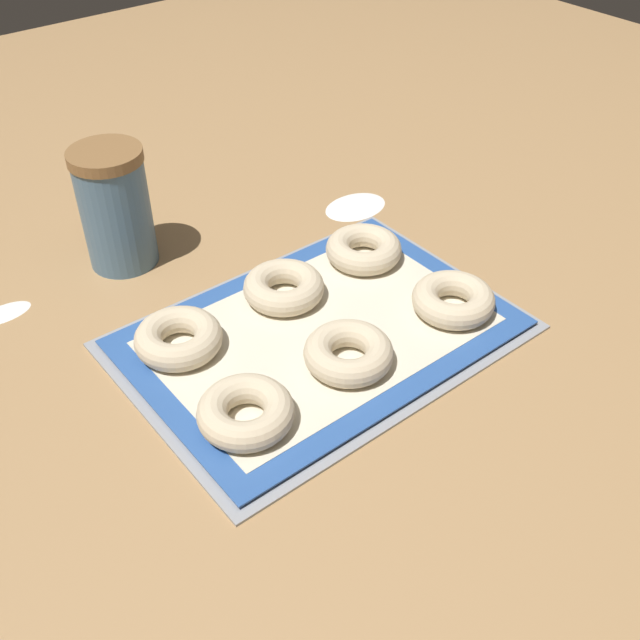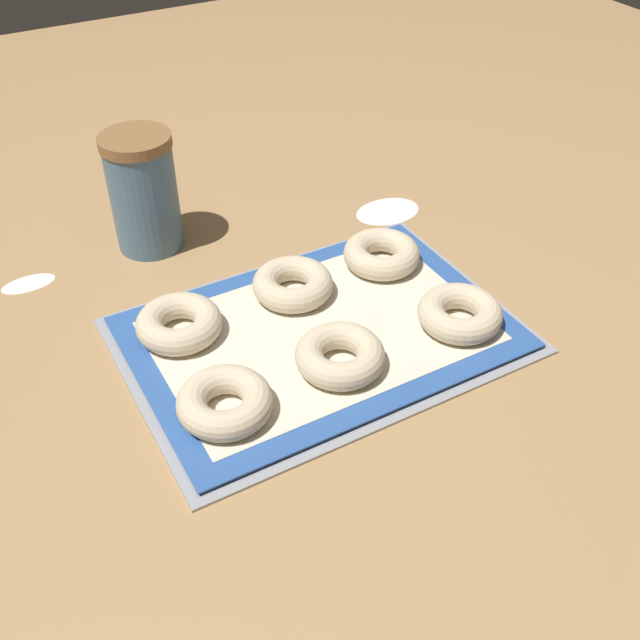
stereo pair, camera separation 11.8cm
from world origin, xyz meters
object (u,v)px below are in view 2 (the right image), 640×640
object	(u,v)px
baking_tray	(320,335)
bagel_front_center	(340,355)
flour_canister	(144,192)
bagel_front_right	(460,313)
bagel_back_left	(179,323)
bagel_back_right	(382,254)
bagel_front_left	(225,402)
bagel_back_center	(293,284)

from	to	relation	value
baking_tray	bagel_front_center	world-z (taller)	bagel_front_center
bagel_front_center	flour_canister	size ratio (longest dim) A/B	0.62
baking_tray	bagel_front_center	bearing A→B (deg)	-99.83
baking_tray	bagel_front_right	xyz separation A→B (m)	(0.16, -0.08, 0.02)
bagel_front_center	flour_canister	distance (m)	0.40
bagel_back_left	bagel_back_right	world-z (taller)	same
bagel_back_right	bagel_back_left	bearing A→B (deg)	-179.16
bagel_front_center	bagel_back_left	bearing A→B (deg)	133.94
bagel_back_left	baking_tray	bearing A→B (deg)	-27.25
bagel_back_left	bagel_front_left	bearing A→B (deg)	-92.10
bagel_front_left	bagel_front_center	distance (m)	0.15
bagel_front_right	bagel_back_left	distance (m)	0.36
bagel_front_center	bagel_back_center	world-z (taller)	same
bagel_back_left	flour_canister	xyz separation A→B (m)	(0.04, 0.23, 0.06)
flour_canister	bagel_back_center	bearing A→B (deg)	-62.32
bagel_front_left	bagel_back_right	world-z (taller)	same
bagel_back_left	bagel_back_right	bearing A→B (deg)	0.84
bagel_front_center	bagel_front_right	bearing A→B (deg)	-2.02
bagel_back_right	flour_canister	distance (m)	0.36
bagel_front_left	bagel_back_center	xyz separation A→B (m)	(0.17, 0.16, 0.00)
baking_tray	bagel_back_right	distance (m)	0.17
bagel_front_left	flour_canister	size ratio (longest dim) A/B	0.62
flour_canister	baking_tray	bearing A→B (deg)	-69.91
bagel_back_left	bagel_back_center	distance (m)	0.16
bagel_front_right	flour_canister	xyz separation A→B (m)	(-0.28, 0.39, 0.06)
bagel_back_right	flour_canister	bearing A→B (deg)	139.12
bagel_back_center	flour_canister	bearing A→B (deg)	117.68
bagel_front_center	baking_tray	bearing A→B (deg)	80.17
bagel_front_left	bagel_back_center	distance (m)	0.23
bagel_front_right	bagel_back_right	xyz separation A→B (m)	(-0.01, 0.16, 0.00)
baking_tray	bagel_back_right	size ratio (longest dim) A/B	4.51
bagel_front_center	bagel_back_left	size ratio (longest dim) A/B	1.00
bagel_front_center	bagel_front_right	size ratio (longest dim) A/B	1.00
bagel_front_right	bagel_back_center	distance (m)	0.23
bagel_front_left	bagel_back_left	size ratio (longest dim) A/B	1.00
bagel_back_left	bagel_back_center	size ratio (longest dim) A/B	1.00
bagel_front_center	bagel_back_left	xyz separation A→B (m)	(-0.15, 0.15, 0.00)
bagel_back_left	flour_canister	world-z (taller)	flour_canister
baking_tray	bagel_back_left	bearing A→B (deg)	152.75
flour_canister	bagel_front_right	bearing A→B (deg)	-54.56
baking_tray	bagel_back_center	xyz separation A→B (m)	(0.01, 0.08, 0.02)
bagel_back_left	bagel_back_right	distance (m)	0.31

